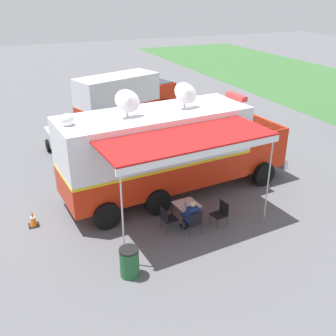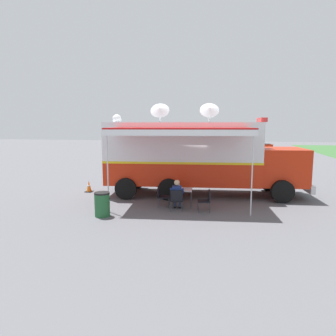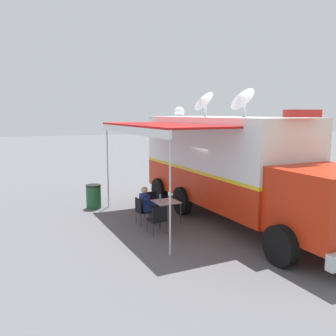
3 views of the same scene
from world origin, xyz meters
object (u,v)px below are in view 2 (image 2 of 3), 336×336
(support_truck, at_px, (226,149))
(folding_chair_at_table, at_px, (177,199))
(command_truck, at_px, (198,155))
(folding_table, at_px, (182,190))
(folding_chair_spare_by_truck, at_px, (206,199))
(traffic_cone, at_px, (89,186))
(trash_bin, at_px, (102,204))
(folding_chair_beside_table, at_px, (161,195))
(car_far_corner, at_px, (159,162))
(seated_responder, at_px, (177,194))
(car_behind_truck, at_px, (220,164))
(water_bottle, at_px, (179,187))

(support_truck, bearing_deg, folding_chair_at_table, -8.16)
(command_truck, distance_m, folding_table, 2.61)
(folding_chair_spare_by_truck, height_order, traffic_cone, folding_chair_spare_by_truck)
(traffic_cone, bearing_deg, folding_chair_at_table, 61.38)
(trash_bin, bearing_deg, folding_chair_spare_by_truck, 108.85)
(trash_bin, relative_size, support_truck, 0.13)
(folding_chair_beside_table, relative_size, folding_chair_spare_by_truck, 1.00)
(traffic_cone, relative_size, car_far_corner, 0.13)
(folding_chair_spare_by_truck, bearing_deg, command_truck, -168.49)
(command_truck, bearing_deg, folding_chair_beside_table, -27.87)
(folding_table, distance_m, traffic_cone, 5.41)
(seated_responder, bearing_deg, car_far_corner, -163.38)
(command_truck, distance_m, car_behind_truck, 5.20)
(car_behind_truck, relative_size, car_far_corner, 1.02)
(water_bottle, xyz_separation_m, folding_chair_at_table, (0.64, -0.00, -0.32))
(folding_chair_at_table, height_order, support_truck, support_truck)
(command_truck, height_order, trash_bin, command_truck)
(folding_chair_at_table, bearing_deg, traffic_cone, -118.62)
(seated_responder, bearing_deg, car_behind_truck, 168.23)
(command_truck, height_order, traffic_cone, command_truck)
(water_bottle, relative_size, folding_chair_spare_by_truck, 0.26)
(folding_chair_spare_by_truck, relative_size, traffic_cone, 1.50)
(folding_chair_at_table, distance_m, trash_bin, 2.88)
(folding_chair_at_table, bearing_deg, car_behind_truck, 168.61)
(folding_chair_at_table, bearing_deg, water_bottle, 179.72)
(support_truck, height_order, car_far_corner, support_truck)
(command_truck, bearing_deg, traffic_cone, -86.43)
(trash_bin, xyz_separation_m, traffic_cone, (-3.83, -2.29, -0.18))
(folding_chair_at_table, distance_m, support_truck, 13.97)
(command_truck, distance_m, folding_chair_beside_table, 3.13)
(folding_chair_beside_table, distance_m, traffic_cone, 4.71)
(water_bottle, relative_size, trash_bin, 0.25)
(trash_bin, relative_size, car_behind_truck, 0.21)
(folding_chair_beside_table, relative_size, car_behind_truck, 0.20)
(folding_table, distance_m, folding_chair_spare_by_truck, 1.23)
(traffic_cone, xyz_separation_m, support_truck, (-11.11, 6.91, 1.11))
(folding_table, xyz_separation_m, car_far_corner, (-7.57, -2.58, 0.21))
(folding_table, distance_m, car_far_corner, 8.00)
(water_bottle, bearing_deg, traffic_cone, -112.54)
(folding_chair_spare_by_truck, distance_m, car_behind_truck, 7.88)
(folding_table, relative_size, support_truck, 0.12)
(folding_chair_spare_by_truck, xyz_separation_m, support_truck, (-13.64, 0.82, 0.87))
(seated_responder, xyz_separation_m, traffic_cone, (-2.50, -4.92, -0.37))
(folding_chair_beside_table, relative_size, car_far_corner, 0.20)
(command_truck, height_order, car_behind_truck, command_truck)
(folding_table, relative_size, seated_responder, 0.69)
(command_truck, relative_size, car_behind_truck, 2.21)
(support_truck, bearing_deg, car_behind_truck, -3.60)
(folding_chair_beside_table, bearing_deg, trash_bin, -48.11)
(water_bottle, distance_m, folding_chair_beside_table, 0.80)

